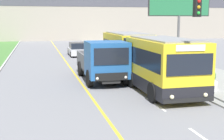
% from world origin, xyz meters
% --- Properties ---
extents(city_bus, '(2.72, 12.73, 3.02)m').
position_xyz_m(city_bus, '(3.96, 17.74, 1.54)').
color(city_bus, yellow).
rests_on(city_bus, ground_plane).
extents(dump_truck, '(2.50, 6.70, 2.68)m').
position_xyz_m(dump_truck, '(1.43, 17.97, 1.34)').
color(dump_truck, black).
rests_on(dump_truck, ground_plane).
extents(car_distant, '(1.80, 4.30, 1.45)m').
position_xyz_m(car_distant, '(1.71, 33.37, 0.69)').
color(car_distant, silver).
rests_on(car_distant, ground_plane).
extents(billboard_large, '(6.24, 0.24, 6.93)m').
position_xyz_m(billboard_large, '(10.69, 26.75, 5.39)').
color(billboard_large, '#59595B').
rests_on(billboard_large, ground_plane).
extents(planter_round_near, '(1.16, 1.16, 1.26)m').
position_xyz_m(planter_round_near, '(6.58, 14.32, 0.63)').
color(planter_round_near, silver).
rests_on(planter_round_near, sidewalk_right).
extents(planter_round_second, '(1.17, 1.17, 1.23)m').
position_xyz_m(planter_round_second, '(6.38, 18.60, 0.61)').
color(planter_round_second, silver).
rests_on(planter_round_second, sidewalk_right).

